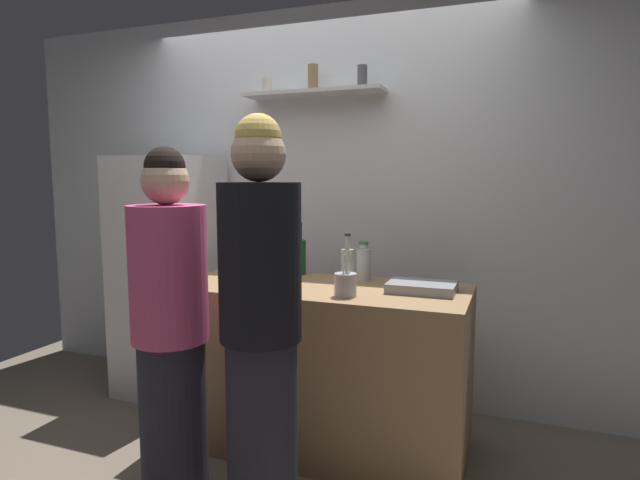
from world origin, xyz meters
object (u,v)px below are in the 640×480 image
(baking_pan, at_px, (422,287))
(utensil_holder, at_px, (345,284))
(person_blonde, at_px, (261,328))
(wine_bottle_pale_glass, at_px, (347,266))
(water_bottle_plastic, at_px, (363,263))
(refrigerator, at_px, (169,276))
(wine_bottle_green_glass, at_px, (300,255))
(person_pink_top, at_px, (171,332))

(baking_pan, relative_size, utensil_holder, 1.56)
(baking_pan, bearing_deg, person_blonde, -125.19)
(wine_bottle_pale_glass, distance_m, person_blonde, 0.78)
(utensil_holder, relative_size, water_bottle_plastic, 0.97)
(wine_bottle_pale_glass, bearing_deg, refrigerator, 167.52)
(refrigerator, xyz_separation_m, wine_bottle_pale_glass, (1.39, -0.31, 0.20))
(utensil_holder, distance_m, water_bottle_plastic, 0.42)
(refrigerator, distance_m, baking_pan, 1.82)
(water_bottle_plastic, distance_m, person_blonde, 0.96)
(person_blonde, bearing_deg, refrigerator, -97.99)
(baking_pan, height_order, wine_bottle_green_glass, wine_bottle_green_glass)
(utensil_holder, bearing_deg, baking_pan, 34.80)
(utensil_holder, relative_size, wine_bottle_pale_glass, 0.75)
(refrigerator, distance_m, person_pink_top, 1.33)
(utensil_holder, relative_size, person_blonde, 0.13)
(wine_bottle_pale_glass, distance_m, person_pink_top, 0.98)
(utensil_holder, distance_m, person_blonde, 0.57)
(wine_bottle_pale_glass, bearing_deg, person_blonde, -100.01)
(utensil_holder, distance_m, wine_bottle_green_glass, 0.65)
(wine_bottle_pale_glass, height_order, person_blonde, person_blonde)
(wine_bottle_pale_glass, bearing_deg, utensil_holder, -74.51)
(wine_bottle_pale_glass, bearing_deg, water_bottle_plastic, 77.85)
(wine_bottle_pale_glass, relative_size, person_blonde, 0.17)
(wine_bottle_pale_glass, height_order, wine_bottle_green_glass, wine_bottle_green_glass)
(baking_pan, distance_m, utensil_holder, 0.41)
(baking_pan, bearing_deg, utensil_holder, -145.20)
(person_blonde, bearing_deg, wine_bottle_green_glass, -133.74)
(utensil_holder, height_order, person_blonde, person_blonde)
(water_bottle_plastic, bearing_deg, baking_pan, -26.29)
(refrigerator, xyz_separation_m, person_blonde, (1.25, -1.07, 0.05))
(wine_bottle_green_glass, distance_m, person_blonde, 1.04)
(refrigerator, height_order, utensil_holder, refrigerator)
(baking_pan, relative_size, wine_bottle_pale_glass, 1.18)
(refrigerator, bearing_deg, utensil_holder, -20.43)
(utensil_holder, xyz_separation_m, wine_bottle_pale_glass, (-0.06, 0.23, 0.05))
(refrigerator, bearing_deg, wine_bottle_green_glass, -3.82)
(wine_bottle_green_glass, relative_size, person_pink_top, 0.19)
(wine_bottle_green_glass, xyz_separation_m, water_bottle_plastic, (0.42, -0.06, -0.02))
(person_blonde, bearing_deg, water_bottle_plastic, -158.04)
(refrigerator, xyz_separation_m, wine_bottle_green_glass, (1.01, -0.07, 0.21))
(refrigerator, bearing_deg, wine_bottle_pale_glass, -12.48)
(utensil_holder, bearing_deg, person_blonde, -110.74)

